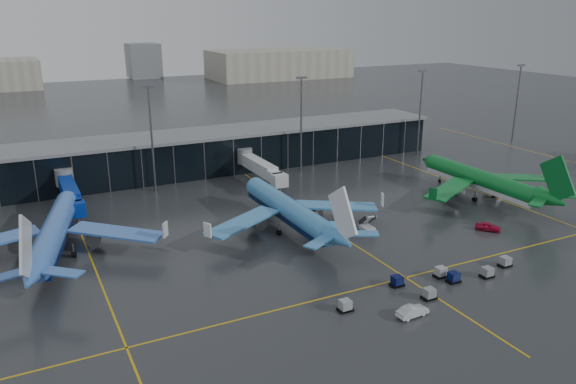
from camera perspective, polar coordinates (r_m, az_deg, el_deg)
name	(u,v)px	position (r m, az deg, el deg)	size (l,w,h in m)	color
ground	(308,255)	(101.05, 2.06, -6.43)	(600.00, 600.00, 0.00)	#282B2D
terminal_pier	(198,152)	(153.75, -9.08, 4.02)	(142.00, 17.00, 10.70)	black
jet_bridges	(70,192)	(129.41, -21.28, -0.02)	(94.00, 27.50, 7.20)	#595B60
flood_masts	(231,128)	(142.46, -5.82, 6.52)	(203.00, 0.50, 25.50)	#595B60
distant_hangars	(171,67)	(364.72, -11.81, 12.30)	(260.00, 71.00, 22.00)	#B2AD99
taxi_lines	(326,227)	(114.13, 3.92, -3.53)	(220.00, 120.00, 0.02)	gold
airliner_arkefly	(53,217)	(107.22, -22.81, -2.37)	(40.21, 45.79, 14.07)	#3D6FCB
airliner_klm_near	(288,196)	(110.48, -0.01, -0.46)	(39.07, 44.50, 13.68)	#3D8AC8
airliner_aer_lingus	(481,168)	(137.55, 18.98, 2.28)	(39.55, 45.05, 13.84)	#0D732A
baggage_carts	(439,280)	(93.53, 15.10, -8.66)	(34.74, 7.08, 1.70)	black
mobile_airstair	(367,227)	(112.90, 8.05, -3.50)	(2.33, 3.29, 3.45)	silver
service_van_red	(488,227)	(118.57, 19.66, -3.32)	(1.95, 4.86, 1.65)	#B00D2F
service_van_white	(413,311)	(83.66, 12.54, -11.73)	(1.74, 4.98, 1.64)	silver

